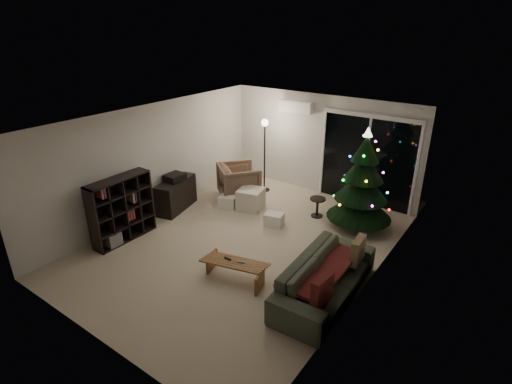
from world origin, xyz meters
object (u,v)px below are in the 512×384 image
(sofa, at_px, (325,278))
(coffee_table, at_px, (235,270))
(media_cabinet, at_px, (176,195))
(bookshelf, at_px, (117,207))
(armchair, at_px, (239,181))
(christmas_tree, at_px, (363,180))

(sofa, distance_m, coffee_table, 1.55)
(coffee_table, bearing_deg, media_cabinet, 139.68)
(bookshelf, bearing_deg, armchair, 98.48)
(coffee_table, bearing_deg, armchair, 112.22)
(sofa, height_order, christmas_tree, christmas_tree)
(bookshelf, xyz_separation_m, armchair, (0.80, 2.97, -0.23))
(media_cabinet, height_order, armchair, armchair)
(bookshelf, relative_size, media_cabinet, 1.15)
(bookshelf, relative_size, sofa, 0.58)
(christmas_tree, bearing_deg, coffee_table, -108.19)
(media_cabinet, xyz_separation_m, coffee_table, (2.84, -1.39, -0.19))
(media_cabinet, distance_m, coffee_table, 3.17)
(bookshelf, bearing_deg, media_cabinet, 113.57)
(bookshelf, relative_size, coffee_table, 1.20)
(media_cabinet, relative_size, coffee_table, 1.05)
(bookshelf, height_order, coffee_table, bookshelf)
(coffee_table, bearing_deg, christmas_tree, 57.59)
(bookshelf, bearing_deg, christmas_tree, 63.67)
(sofa, relative_size, coffee_table, 2.08)
(sofa, xyz_separation_m, christmas_tree, (-0.47, 2.52, 0.76))
(armchair, xyz_separation_m, coffee_table, (2.04, -2.76, -0.26))
(media_cabinet, bearing_deg, christmas_tree, 8.81)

